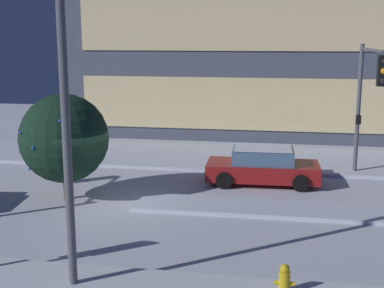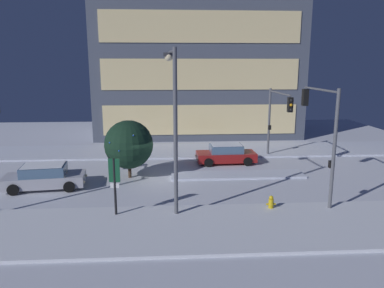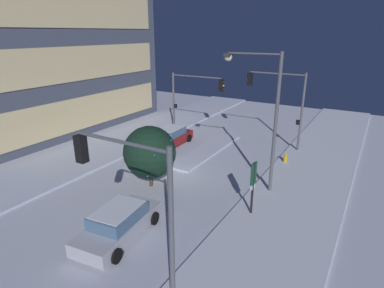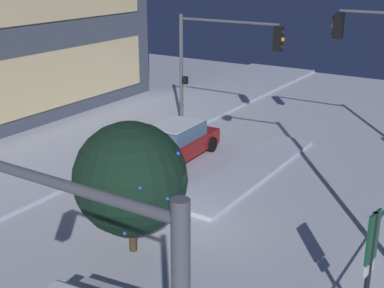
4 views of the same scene
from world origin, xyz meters
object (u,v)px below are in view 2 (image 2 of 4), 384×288
(traffic_light_corner_far_right, at_px, (277,112))
(parking_info_sign, at_px, (115,180))
(car_near, at_px, (44,177))
(traffic_light_corner_near_right, at_px, (321,123))
(decorated_tree_median, at_px, (129,145))
(car_far, at_px, (226,154))
(fire_hydrant, at_px, (271,203))
(street_lamp_arched, at_px, (173,108))

(traffic_light_corner_far_right, height_order, parking_info_sign, traffic_light_corner_far_right)
(car_near, relative_size, traffic_light_corner_near_right, 0.79)
(traffic_light_corner_far_right, relative_size, decorated_tree_median, 1.44)
(car_near, relative_size, car_far, 1.07)
(traffic_light_corner_near_right, relative_size, traffic_light_corner_far_right, 1.13)
(traffic_light_corner_far_right, bearing_deg, decorated_tree_median, -72.78)
(decorated_tree_median, bearing_deg, fire_hydrant, -38.43)
(car_near, height_order, car_far, same)
(traffic_light_corner_near_right, bearing_deg, fire_hydrant, 118.20)
(parking_info_sign, bearing_deg, fire_hydrant, -80.01)
(parking_info_sign, bearing_deg, street_lamp_arched, -67.26)
(street_lamp_arched, distance_m, parking_info_sign, 4.52)
(car_far, bearing_deg, decorated_tree_median, 23.23)
(traffic_light_corner_near_right, xyz_separation_m, traffic_light_corner_far_right, (-0.04, 7.96, -0.42))
(fire_hydrant, relative_size, parking_info_sign, 0.27)
(traffic_light_corner_far_right, bearing_deg, traffic_light_corner_near_right, 0.31)
(street_lamp_arched, bearing_deg, traffic_light_corner_far_right, -46.44)
(traffic_light_corner_near_right, height_order, decorated_tree_median, traffic_light_corner_near_right)
(parking_info_sign, height_order, decorated_tree_median, decorated_tree_median)
(car_near, distance_m, traffic_light_corner_far_right, 16.92)
(traffic_light_corner_far_right, bearing_deg, parking_info_sign, -47.49)
(traffic_light_corner_near_right, height_order, fire_hydrant, traffic_light_corner_near_right)
(car_near, distance_m, fire_hydrant, 13.47)
(car_far, relative_size, decorated_tree_median, 1.20)
(car_far, distance_m, traffic_light_corner_far_right, 5.00)
(car_far, distance_m, traffic_light_corner_near_right, 9.49)
(car_far, relative_size, traffic_light_corner_far_right, 0.83)
(street_lamp_arched, xyz_separation_m, decorated_tree_median, (-2.88, 5.79, -3.04))
(street_lamp_arched, relative_size, fire_hydrant, 10.14)
(traffic_light_corner_near_right, bearing_deg, street_lamp_arched, 98.43)
(street_lamp_arched, height_order, fire_hydrant, street_lamp_arched)
(decorated_tree_median, bearing_deg, car_far, 25.11)
(traffic_light_corner_near_right, bearing_deg, traffic_light_corner_far_right, 0.31)
(traffic_light_corner_near_right, bearing_deg, car_near, 80.46)
(traffic_light_corner_near_right, xyz_separation_m, parking_info_sign, (-10.88, -1.97, -2.40))
(traffic_light_corner_far_right, xyz_separation_m, fire_hydrant, (-2.99, -9.58, -3.49))
(fire_hydrant, bearing_deg, traffic_light_corner_near_right, 28.20)
(parking_info_sign, bearing_deg, traffic_light_corner_far_right, -40.04)
(car_near, distance_m, street_lamp_arched, 9.83)
(traffic_light_corner_near_right, bearing_deg, car_far, 26.44)
(street_lamp_arched, xyz_separation_m, parking_info_sign, (-2.88, -0.79, -3.39))
(traffic_light_corner_near_right, bearing_deg, parking_info_sign, 100.28)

